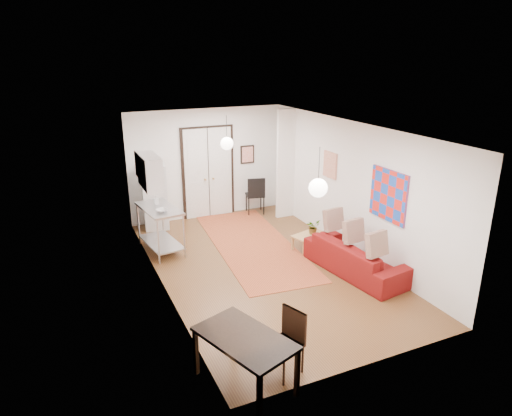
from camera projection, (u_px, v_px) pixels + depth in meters
name	position (u px, v px, depth m)	size (l,w,h in m)	color
floor	(263.00, 266.00, 9.58)	(7.00, 7.00, 0.00)	brown
ceiling	(264.00, 128.00, 8.64)	(4.20, 7.00, 0.02)	silver
wall_back	(207.00, 164.00, 12.12)	(4.20, 0.02, 2.90)	white
wall_front	(375.00, 274.00, 6.09)	(4.20, 0.02, 2.90)	white
wall_left	(159.00, 215.00, 8.29)	(0.02, 7.00, 2.90)	white
wall_right	(351.00, 188.00, 9.93)	(0.02, 7.00, 2.90)	white
double_doors	(208.00, 173.00, 12.17)	(1.44, 0.06, 2.50)	white
stub_partition	(286.00, 164.00, 12.03)	(0.50, 0.10, 2.90)	white
wall_cabinet	(150.00, 172.00, 9.51)	(0.35, 1.00, 0.70)	white
painting_popart	(388.00, 195.00, 8.77)	(0.05, 1.00, 1.00)	red
painting_abstract	(330.00, 165.00, 10.49)	(0.05, 0.50, 0.60)	#F7E7CE
poster_back	(247.00, 154.00, 12.50)	(0.40, 0.03, 0.50)	red
print_left	(138.00, 165.00, 9.86)	(0.03, 0.44, 0.54)	#8F5B3B
pendant_back	(227.00, 144.00, 10.57)	(0.30, 0.30, 0.80)	white
pendant_front	(318.00, 188.00, 7.12)	(0.30, 0.30, 0.80)	white
kilim_rug	(253.00, 245.00, 10.64)	(1.71, 4.56, 0.01)	#AC4C2B
sofa	(356.00, 257.00, 9.20)	(2.28, 0.89, 0.67)	maroon
coffee_table	(309.00, 236.00, 10.36)	(0.87, 0.64, 0.34)	tan
potted_plant	(313.00, 227.00, 10.32)	(0.26, 0.30, 0.34)	#2D6431
kitchen_counter	(160.00, 222.00, 10.12)	(0.85, 1.42, 1.03)	#AFB1B3
bowl	(162.00, 210.00, 9.74)	(0.24, 0.24, 0.06)	silver
soap_bottle	(156.00, 200.00, 10.19)	(0.10, 0.10, 0.21)	teal
fridge	(155.00, 197.00, 11.43)	(0.58, 0.58, 1.65)	silver
dining_table	(245.00, 342.00, 5.97)	(1.18, 1.53, 0.75)	black
dining_chair_near	(281.00, 336.00, 6.31)	(0.56, 0.68, 0.93)	#392012
dining_chair_far	(281.00, 336.00, 6.31)	(0.56, 0.68, 0.93)	#392012
black_side_chair	(253.00, 191.00, 12.66)	(0.58, 0.58, 1.04)	black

